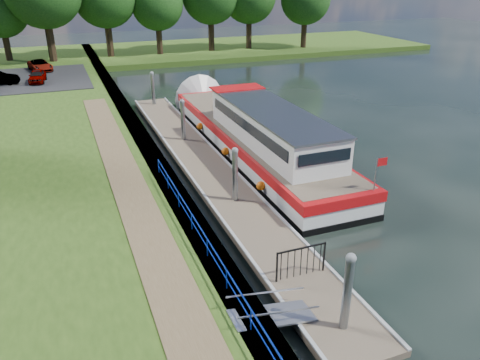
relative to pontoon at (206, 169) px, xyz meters
name	(u,v)px	position (x,y,z in m)	size (l,w,h in m)	color
ground	(333,326)	(0.00, -13.00, -0.18)	(160.00, 160.00, 0.00)	black
bank_edge	(151,159)	(-2.55, 2.00, 0.20)	(1.10, 90.00, 0.78)	#473D2D
far_bank	(204,50)	(12.00, 39.00, 0.12)	(60.00, 18.00, 0.60)	#2C4A15
footpath	(140,213)	(-4.40, -5.00, 0.62)	(1.60, 40.00, 0.05)	brown
carpark	(8,81)	(-11.00, 25.00, 0.62)	(14.00, 12.00, 0.06)	black
blue_fence	(216,258)	(-2.75, -10.00, 1.13)	(0.04, 18.04, 0.72)	#0C2DBF
pontoon	(206,169)	(0.00, 0.00, 0.00)	(2.50, 30.00, 0.56)	brown
mooring_piles	(205,150)	(0.00, 0.00, 1.10)	(0.30, 27.30, 3.55)	gray
gangway	(272,315)	(-1.85, -12.50, 0.44)	(2.58, 1.00, 0.92)	#A5A8AD
gate_panel	(301,258)	(0.00, -10.80, 0.97)	(1.85, 0.05, 1.15)	black
barge	(251,132)	(3.60, 2.37, 0.90)	(4.36, 21.15, 4.78)	black
car_a	(37,76)	(-8.45, 23.17, 1.20)	(1.29, 3.21, 1.10)	#999999
car_d	(40,65)	(-8.21, 28.69, 1.19)	(1.79, 3.89, 1.08)	#999999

